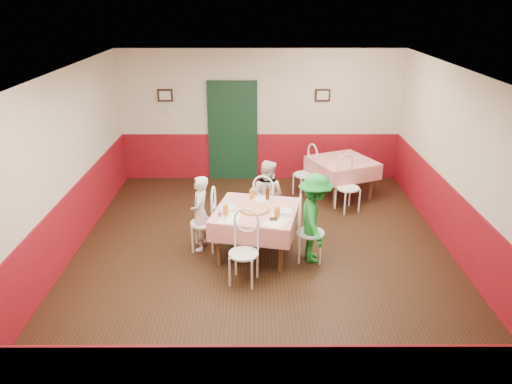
{
  "coord_description": "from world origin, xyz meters",
  "views": [
    {
      "loc": [
        -0.12,
        -7.0,
        3.84
      ],
      "look_at": [
        -0.11,
        -0.02,
        1.05
      ],
      "focal_mm": 35.0,
      "sensor_mm": 36.0,
      "label": 1
    }
  ],
  "objects_px": {
    "chair_second_b": "(348,188)",
    "diner_left": "(200,213)",
    "second_table": "(341,178)",
    "beer_bottle": "(267,194)",
    "main_table": "(256,232)",
    "pizza": "(255,209)",
    "chair_second_a": "(304,175)",
    "glass_c": "(252,194)",
    "chair_left": "(204,223)",
    "diner_right": "(315,218)",
    "glass_b": "(277,212)",
    "glass_a": "(226,210)",
    "chair_far": "(266,207)",
    "chair_right": "(311,233)",
    "chair_near": "(244,254)",
    "wallet": "(273,219)"
  },
  "relations": [
    {
      "from": "chair_second_b",
      "to": "diner_left",
      "type": "bearing_deg",
      "value": -174.05
    },
    {
      "from": "second_table",
      "to": "beer_bottle",
      "type": "height_order",
      "value": "beer_bottle"
    },
    {
      "from": "main_table",
      "to": "second_table",
      "type": "distance_m",
      "value": 2.99
    },
    {
      "from": "pizza",
      "to": "beer_bottle",
      "type": "distance_m",
      "value": 0.46
    },
    {
      "from": "chair_second_a",
      "to": "glass_c",
      "type": "distance_m",
      "value": 2.29
    },
    {
      "from": "chair_left",
      "to": "diner_right",
      "type": "bearing_deg",
      "value": 82.23
    },
    {
      "from": "chair_second_b",
      "to": "glass_b",
      "type": "height_order",
      "value": "glass_b"
    },
    {
      "from": "glass_c",
      "to": "beer_bottle",
      "type": "relative_size",
      "value": 0.68
    },
    {
      "from": "second_table",
      "to": "chair_second_a",
      "type": "xyz_separation_m",
      "value": [
        -0.75,
        0.0,
        0.08
      ]
    },
    {
      "from": "second_table",
      "to": "glass_a",
      "type": "height_order",
      "value": "glass_a"
    },
    {
      "from": "chair_left",
      "to": "chair_far",
      "type": "bearing_deg",
      "value": 127.23
    },
    {
      "from": "pizza",
      "to": "glass_c",
      "type": "height_order",
      "value": "glass_c"
    },
    {
      "from": "chair_far",
      "to": "chair_second_a",
      "type": "relative_size",
      "value": 1.0
    },
    {
      "from": "chair_right",
      "to": "glass_a",
      "type": "xyz_separation_m",
      "value": [
        -1.28,
        -0.01,
        0.39
      ]
    },
    {
      "from": "beer_bottle",
      "to": "second_table",
      "type": "bearing_deg",
      "value": 53.19
    },
    {
      "from": "chair_near",
      "to": "chair_second_a",
      "type": "relative_size",
      "value": 1.0
    },
    {
      "from": "chair_left",
      "to": "pizza",
      "type": "distance_m",
      "value": 0.9
    },
    {
      "from": "wallet",
      "to": "diner_right",
      "type": "distance_m",
      "value": 0.66
    },
    {
      "from": "glass_a",
      "to": "glass_c",
      "type": "relative_size",
      "value": 0.98
    },
    {
      "from": "chair_near",
      "to": "beer_bottle",
      "type": "bearing_deg",
      "value": 86.98
    },
    {
      "from": "beer_bottle",
      "to": "diner_right",
      "type": "height_order",
      "value": "diner_right"
    },
    {
      "from": "chair_right",
      "to": "glass_c",
      "type": "bearing_deg",
      "value": 62.64
    },
    {
      "from": "chair_second_a",
      "to": "wallet",
      "type": "distance_m",
      "value": 2.92
    },
    {
      "from": "chair_right",
      "to": "glass_b",
      "type": "xyz_separation_m",
      "value": [
        -0.52,
        -0.09,
        0.39
      ]
    },
    {
      "from": "chair_second_a",
      "to": "glass_a",
      "type": "bearing_deg",
      "value": -52.63
    },
    {
      "from": "second_table",
      "to": "chair_far",
      "type": "height_order",
      "value": "chair_far"
    },
    {
      "from": "chair_left",
      "to": "chair_near",
      "type": "height_order",
      "value": "same"
    },
    {
      "from": "chair_far",
      "to": "glass_b",
      "type": "distance_m",
      "value": 1.18
    },
    {
      "from": "chair_left",
      "to": "beer_bottle",
      "type": "relative_size",
      "value": 3.98
    },
    {
      "from": "chair_second_b",
      "to": "chair_left",
      "type": "bearing_deg",
      "value": -173.41
    },
    {
      "from": "diner_right",
      "to": "pizza",
      "type": "bearing_deg",
      "value": 78.51
    },
    {
      "from": "glass_a",
      "to": "chair_right",
      "type": "bearing_deg",
      "value": 0.29
    },
    {
      "from": "second_table",
      "to": "beer_bottle",
      "type": "relative_size",
      "value": 4.95
    },
    {
      "from": "chair_left",
      "to": "chair_right",
      "type": "relative_size",
      "value": 1.0
    },
    {
      "from": "beer_bottle",
      "to": "diner_left",
      "type": "bearing_deg",
      "value": -169.87
    },
    {
      "from": "chair_near",
      "to": "chair_second_b",
      "type": "xyz_separation_m",
      "value": [
        1.9,
        2.52,
        0.0
      ]
    },
    {
      "from": "chair_second_a",
      "to": "diner_left",
      "type": "bearing_deg",
      "value": -63.53
    },
    {
      "from": "glass_c",
      "to": "diner_right",
      "type": "relative_size",
      "value": 0.11
    },
    {
      "from": "chair_near",
      "to": "glass_c",
      "type": "bearing_deg",
      "value": 98.38
    },
    {
      "from": "chair_near",
      "to": "chair_second_a",
      "type": "xyz_separation_m",
      "value": [
        1.15,
        3.27,
        0.0
      ]
    },
    {
      "from": "chair_far",
      "to": "diner_left",
      "type": "xyz_separation_m",
      "value": [
        -1.06,
        -0.64,
        0.16
      ]
    },
    {
      "from": "glass_b",
      "to": "diner_left",
      "type": "xyz_separation_m",
      "value": [
        -1.19,
        0.46,
        -0.22
      ]
    },
    {
      "from": "beer_bottle",
      "to": "wallet",
      "type": "xyz_separation_m",
      "value": [
        0.07,
        -0.74,
        -0.1
      ]
    },
    {
      "from": "chair_second_a",
      "to": "main_table",
      "type": "bearing_deg",
      "value": -45.86
    },
    {
      "from": "chair_far",
      "to": "glass_b",
      "type": "bearing_deg",
      "value": 115.6
    },
    {
      "from": "wallet",
      "to": "glass_a",
      "type": "bearing_deg",
      "value": 177.45
    },
    {
      "from": "chair_second_a",
      "to": "diner_left",
      "type": "xyz_separation_m",
      "value": [
        -1.86,
        -2.25,
        0.16
      ]
    },
    {
      "from": "chair_right",
      "to": "chair_near",
      "type": "xyz_separation_m",
      "value": [
        -1.01,
        -0.65,
        0.0
      ]
    },
    {
      "from": "main_table",
      "to": "beer_bottle",
      "type": "height_order",
      "value": "beer_bottle"
    },
    {
      "from": "chair_second_a",
      "to": "beer_bottle",
      "type": "bearing_deg",
      "value": -45.08
    }
  ]
}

